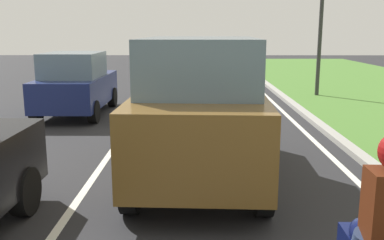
# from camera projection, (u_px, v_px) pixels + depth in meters

# --- Properties ---
(ground_plane) EXTENTS (60.00, 60.00, 0.00)m
(ground_plane) POSITION_uv_depth(u_px,v_px,m) (160.00, 118.00, 11.94)
(ground_plane) COLOR #262628
(lane_line_center) EXTENTS (0.12, 32.00, 0.01)m
(lane_line_center) POSITION_uv_depth(u_px,v_px,m) (135.00, 118.00, 11.95)
(lane_line_center) COLOR silver
(lane_line_center) RESTS_ON ground
(lane_line_right_edge) EXTENTS (0.12, 32.00, 0.01)m
(lane_line_right_edge) POSITION_uv_depth(u_px,v_px,m) (290.00, 118.00, 11.91)
(lane_line_right_edge) COLOR silver
(lane_line_right_edge) RESTS_ON ground
(curb_right) EXTENTS (0.24, 48.00, 0.12)m
(curb_right) POSITION_uv_depth(u_px,v_px,m) (309.00, 116.00, 11.89)
(curb_right) COLOR #9E9B93
(curb_right) RESTS_ON ground
(car_suv_ahead) EXTENTS (2.12, 4.57, 2.28)m
(car_suv_ahead) POSITION_uv_depth(u_px,v_px,m) (200.00, 108.00, 6.98)
(car_suv_ahead) COLOR brown
(car_suv_ahead) RESTS_ON ground
(car_hatchback_far) EXTENTS (1.74, 3.71, 1.78)m
(car_hatchback_far) POSITION_uv_depth(u_px,v_px,m) (76.00, 84.00, 12.32)
(car_hatchback_far) COLOR navy
(car_hatchback_far) RESTS_ON ground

